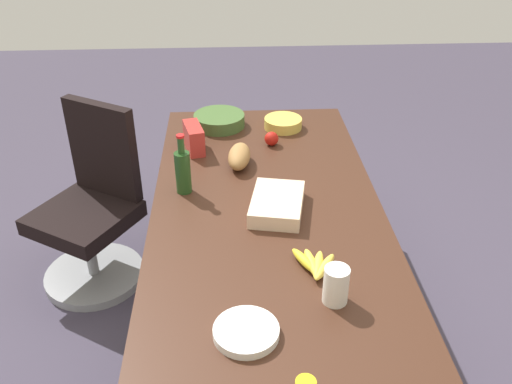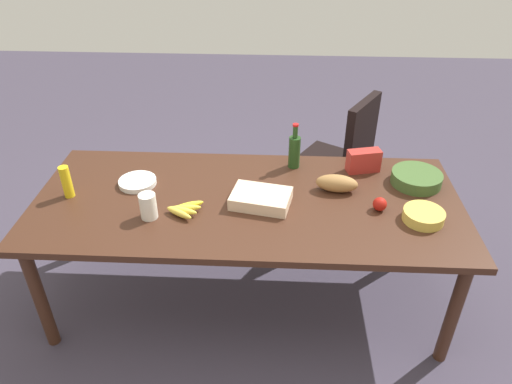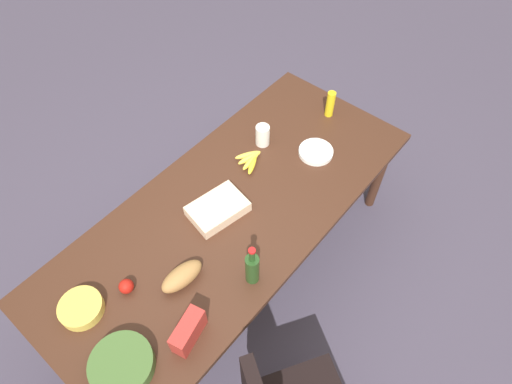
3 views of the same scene
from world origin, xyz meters
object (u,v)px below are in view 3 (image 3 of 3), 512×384
apple_red (126,286)px  chip_bag_red (188,331)px  sheet_cake (218,209)px  conference_table (233,214)px  banana_bunch (250,159)px  paper_plate_stack (316,152)px  mayo_jar (263,135)px  mustard_bottle (330,104)px  bread_loaf (182,276)px  wine_bottle (252,268)px  chip_bowl (81,308)px  salad_bowl (122,365)px

apple_red → chip_bag_red: chip_bag_red is taller
sheet_cake → chip_bag_red: (0.61, 0.39, 0.04)m
conference_table → sheet_cake: sheet_cake is taller
banana_bunch → conference_table: bearing=24.1°
paper_plate_stack → mayo_jar: size_ratio=1.54×
apple_red → mustard_bottle: size_ratio=0.40×
mustard_bottle → bread_loaf: bearing=4.9°
banana_bunch → mayo_jar: bearing=-165.4°
wine_bottle → banana_bunch: size_ratio=1.42×
chip_bag_red → chip_bowl: 0.56m
chip_bag_red → salad_bowl: (0.29, -0.13, -0.03)m
conference_table → bread_loaf: 0.53m
wine_bottle → salad_bowl: (0.72, -0.16, -0.08)m
chip_bag_red → salad_bowl: bearing=-24.1°
mustard_bottle → banana_bunch: bearing=-10.9°
sheet_cake → bread_loaf: bearing=19.7°
salad_bowl → banana_bunch: (-1.32, -0.36, -0.01)m
banana_bunch → chip_bowl: 1.27m
bread_loaf → chip_bag_red: chip_bag_red is taller
mustard_bottle → mayo_jar: 0.53m
banana_bunch → chip_bowl: (1.27, -0.00, 0.00)m
chip_bowl → banana_bunch: bearing=179.9°
apple_red → salad_bowl: apple_red is taller
paper_plate_stack → chip_bowl: size_ratio=1.02×
banana_bunch → chip_bowl: chip_bowl is taller
apple_red → bread_loaf: size_ratio=0.32×
mayo_jar → chip_bowl: size_ratio=0.66×
bread_loaf → salad_bowl: (0.48, 0.10, -0.01)m
salad_bowl → chip_bowl: 0.37m
chip_bag_red → mayo_jar: 1.32m
chip_bag_red → paper_plate_stack: (-1.35, -0.22, -0.06)m
apple_red → chip_bowl: size_ratio=0.35×
conference_table → apple_red: apple_red is taller
apple_red → paper_plate_stack: bearing=172.1°
paper_plate_stack → mayo_jar: (0.15, -0.32, 0.06)m
bread_loaf → chip_bag_red: 0.30m
chip_bag_red → wine_bottle: (-0.42, 0.03, 0.04)m
mustard_bottle → banana_bunch: (0.68, -0.13, -0.07)m
wine_bottle → chip_bag_red: bearing=-4.2°
wine_bottle → chip_bowl: 0.86m
mustard_bottle → salad_bowl: bearing=6.7°
apple_red → bread_loaf: bearing=140.2°
chip_bowl → apple_red: bearing=158.8°
paper_plate_stack → mayo_jar: bearing=-65.2°
paper_plate_stack → banana_bunch: banana_bunch is taller
conference_table → mustard_bottle: (-1.01, -0.02, 0.16)m
salad_bowl → mustard_bottle: bearing=-173.3°
sheet_cake → chip_bag_red: chip_bag_red is taller
chip_bag_red → wine_bottle: bearing=175.8°
mustard_bottle → chip_bag_red: bearing=12.1°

